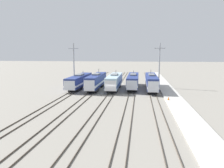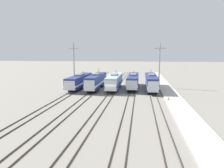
{
  "view_description": "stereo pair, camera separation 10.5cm",
  "coord_description": "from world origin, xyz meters",
  "px_view_note": "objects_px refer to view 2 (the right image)",
  "views": [
    {
      "loc": [
        6.81,
        -51.27,
        9.96
      ],
      "look_at": [
        0.19,
        0.71,
        2.44
      ],
      "focal_mm": 35.0,
      "sensor_mm": 36.0,
      "label": 1
    },
    {
      "loc": [
        6.91,
        -51.26,
        9.96
      ],
      "look_at": [
        0.19,
        0.71,
        2.44
      ],
      "focal_mm": 35.0,
      "sensor_mm": 36.0,
      "label": 2
    }
  ],
  "objects_px": {
    "locomotive_far_left": "(79,81)",
    "catenary_tower_right": "(159,65)",
    "locomotive_center_left": "(96,81)",
    "locomotive_far_right": "(151,82)",
    "traffic_cone": "(168,98)",
    "locomotive_center": "(114,82)",
    "catenary_tower_left": "(74,64)",
    "locomotive_center_right": "(133,81)"
  },
  "relations": [
    {
      "from": "locomotive_far_left",
      "to": "traffic_cone",
      "type": "height_order",
      "value": "locomotive_far_left"
    },
    {
      "from": "catenary_tower_left",
      "to": "traffic_cone",
      "type": "bearing_deg",
      "value": -34.97
    },
    {
      "from": "catenary_tower_left",
      "to": "traffic_cone",
      "type": "xyz_separation_m",
      "value": [
        25.54,
        -17.86,
        -6.0
      ]
    },
    {
      "from": "locomotive_center_left",
      "to": "catenary_tower_left",
      "type": "height_order",
      "value": "catenary_tower_left"
    },
    {
      "from": "locomotive_center",
      "to": "catenary_tower_left",
      "type": "distance_m",
      "value": 14.34
    },
    {
      "from": "locomotive_center_left",
      "to": "catenary_tower_left",
      "type": "xyz_separation_m",
      "value": [
        -7.73,
        5.34,
        4.39
      ]
    },
    {
      "from": "traffic_cone",
      "to": "locomotive_center_left",
      "type": "bearing_deg",
      "value": 144.88
    },
    {
      "from": "locomotive_center",
      "to": "locomotive_center_right",
      "type": "relative_size",
      "value": 0.92
    },
    {
      "from": "locomotive_far_left",
      "to": "catenary_tower_right",
      "type": "relative_size",
      "value": 1.43
    },
    {
      "from": "locomotive_center",
      "to": "traffic_cone",
      "type": "height_order",
      "value": "locomotive_center"
    },
    {
      "from": "locomotive_far_right",
      "to": "traffic_cone",
      "type": "xyz_separation_m",
      "value": [
        2.84,
        -13.17,
        -1.6
      ]
    },
    {
      "from": "traffic_cone",
      "to": "locomotive_far_left",
      "type": "bearing_deg",
      "value": 149.46
    },
    {
      "from": "locomotive_center_left",
      "to": "locomotive_far_left",
      "type": "bearing_deg",
      "value": 169.51
    },
    {
      "from": "locomotive_center_right",
      "to": "traffic_cone",
      "type": "distance_m",
      "value": 17.53
    },
    {
      "from": "locomotive_far_left",
      "to": "locomotive_center_left",
      "type": "relative_size",
      "value": 1.05
    },
    {
      "from": "locomotive_far_left",
      "to": "locomotive_center_left",
      "type": "distance_m",
      "value": 5.08
    },
    {
      "from": "locomotive_center_right",
      "to": "traffic_cone",
      "type": "relative_size",
      "value": 26.36
    },
    {
      "from": "locomotive_far_left",
      "to": "locomotive_far_right",
      "type": "height_order",
      "value": "locomotive_far_right"
    },
    {
      "from": "locomotive_center_left",
      "to": "locomotive_far_right",
      "type": "relative_size",
      "value": 0.96
    },
    {
      "from": "locomotive_center_left",
      "to": "locomotive_center",
      "type": "xyz_separation_m",
      "value": [
        4.99,
        0.42,
        -0.04
      ]
    },
    {
      "from": "locomotive_far_right",
      "to": "traffic_cone",
      "type": "bearing_deg",
      "value": -77.82
    },
    {
      "from": "locomotive_center_right",
      "to": "catenary_tower_right",
      "type": "bearing_deg",
      "value": 17.07
    },
    {
      "from": "locomotive_center",
      "to": "locomotive_center_left",
      "type": "bearing_deg",
      "value": -175.21
    },
    {
      "from": "locomotive_center",
      "to": "locomotive_center_right",
      "type": "height_order",
      "value": "locomotive_center"
    },
    {
      "from": "locomotive_far_left",
      "to": "locomotive_far_right",
      "type": "distance_m",
      "value": 19.96
    },
    {
      "from": "locomotive_center_right",
      "to": "catenary_tower_left",
      "type": "xyz_separation_m",
      "value": [
        -17.71,
        2.25,
        4.52
      ]
    },
    {
      "from": "locomotive_far_left",
      "to": "traffic_cone",
      "type": "xyz_separation_m",
      "value": [
        22.8,
        -13.45,
        -1.45
      ]
    },
    {
      "from": "locomotive_center",
      "to": "locomotive_far_left",
      "type": "bearing_deg",
      "value": 177.1
    },
    {
      "from": "locomotive_center_right",
      "to": "locomotive_far_right",
      "type": "bearing_deg",
      "value": -26.08
    },
    {
      "from": "locomotive_far_left",
      "to": "locomotive_center_right",
      "type": "relative_size",
      "value": 1.01
    },
    {
      "from": "locomotive_center_left",
      "to": "locomotive_center",
      "type": "relative_size",
      "value": 1.03
    },
    {
      "from": "locomotive_far_left",
      "to": "locomotive_center",
      "type": "bearing_deg",
      "value": -2.9
    },
    {
      "from": "locomotive_center",
      "to": "catenary_tower_right",
      "type": "bearing_deg",
      "value": 21.78
    },
    {
      "from": "locomotive_center_left",
      "to": "traffic_cone",
      "type": "bearing_deg",
      "value": -35.12
    },
    {
      "from": "locomotive_center_left",
      "to": "locomotive_far_right",
      "type": "distance_m",
      "value": 14.98
    },
    {
      "from": "locomotive_center_right",
      "to": "locomotive_far_right",
      "type": "height_order",
      "value": "locomotive_far_right"
    },
    {
      "from": "locomotive_far_right",
      "to": "catenary_tower_left",
      "type": "xyz_separation_m",
      "value": [
        -22.7,
        4.69,
        4.4
      ]
    },
    {
      "from": "locomotive_far_right",
      "to": "locomotive_center_right",
      "type": "bearing_deg",
      "value": 153.92
    },
    {
      "from": "locomotive_center",
      "to": "catenary_tower_left",
      "type": "xyz_separation_m",
      "value": [
        -12.72,
        4.92,
        4.43
      ]
    },
    {
      "from": "locomotive_center",
      "to": "catenary_tower_right",
      "type": "distance_m",
      "value": 13.98
    },
    {
      "from": "locomotive_center_left",
      "to": "traffic_cone",
      "type": "distance_m",
      "value": 21.83
    },
    {
      "from": "locomotive_center",
      "to": "traffic_cone",
      "type": "relative_size",
      "value": 24.38
    }
  ]
}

